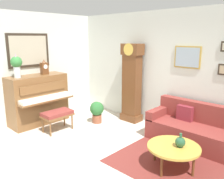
{
  "coord_description": "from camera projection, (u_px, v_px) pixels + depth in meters",
  "views": [
    {
      "loc": [
        3.04,
        -2.5,
        2.18
      ],
      "look_at": [
        -0.49,
        1.24,
        1.01
      ],
      "focal_mm": 37.15,
      "sensor_mm": 36.0,
      "label": 1
    }
  ],
  "objects": [
    {
      "name": "ground_plane",
      "position": [
        85.0,
        160.0,
        4.3
      ],
      "size": [
        6.4,
        6.0,
        0.1
      ],
      "primitive_type": "cube",
      "color": "beige"
    },
    {
      "name": "wall_left",
      "position": [
        16.0,
        69.0,
        5.72
      ],
      "size": [
        0.13,
        4.9,
        2.8
      ],
      "color": "silver",
      "rests_on": "ground_plane"
    },
    {
      "name": "wall_back",
      "position": [
        159.0,
        69.0,
        5.67
      ],
      "size": [
        5.3,
        0.13,
        2.8
      ],
      "color": "silver",
      "rests_on": "ground_plane"
    },
    {
      "name": "area_rug",
      "position": [
        172.0,
        166.0,
        4.0
      ],
      "size": [
        2.1,
        1.5,
        0.01
      ],
      "primitive_type": "cube",
      "color": "maroon",
      "rests_on": "ground_plane"
    },
    {
      "name": "piano",
      "position": [
        38.0,
        99.0,
        5.89
      ],
      "size": [
        0.87,
        1.44,
        1.25
      ],
      "color": "brown",
      "rests_on": "ground_plane"
    },
    {
      "name": "piano_bench",
      "position": [
        57.0,
        114.0,
        5.43
      ],
      "size": [
        0.42,
        0.7,
        0.48
      ],
      "color": "brown",
      "rests_on": "ground_plane"
    },
    {
      "name": "grandfather_clock",
      "position": [
        132.0,
        85.0,
        6.0
      ],
      "size": [
        0.52,
        0.34,
        2.03
      ],
      "color": "brown",
      "rests_on": "ground_plane"
    },
    {
      "name": "couch",
      "position": [
        195.0,
        129.0,
        4.79
      ],
      "size": [
        1.9,
        0.8,
        0.84
      ],
      "color": "maroon",
      "rests_on": "ground_plane"
    },
    {
      "name": "coffee_table",
      "position": [
        174.0,
        148.0,
        3.88
      ],
      "size": [
        0.88,
        0.88,
        0.4
      ],
      "color": "gold",
      "rests_on": "ground_plane"
    },
    {
      "name": "mantel_clock",
      "position": [
        44.0,
        68.0,
        5.88
      ],
      "size": [
        0.13,
        0.18,
        0.38
      ],
      "color": "brown",
      "rests_on": "piano"
    },
    {
      "name": "flower_vase",
      "position": [
        17.0,
        64.0,
        5.34
      ],
      "size": [
        0.26,
        0.26,
        0.58
      ],
      "color": "silver",
      "rests_on": "piano"
    },
    {
      "name": "green_jug",
      "position": [
        180.0,
        142.0,
        3.82
      ],
      "size": [
        0.17,
        0.17,
        0.24
      ],
      "color": "#234C33",
      "rests_on": "coffee_table"
    },
    {
      "name": "potted_plant",
      "position": [
        97.0,
        111.0,
        5.97
      ],
      "size": [
        0.36,
        0.36,
        0.56
      ],
      "color": "#935138",
      "rests_on": "ground_plane"
    }
  ]
}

